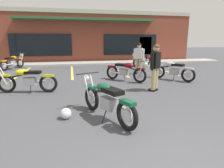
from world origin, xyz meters
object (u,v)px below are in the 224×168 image
object	(u,v)px
person_in_black_shirt	(139,57)
motorcycle_blue_standard	(142,60)
motorcycle_silver_naked	(13,62)
motorcycle_green_cafe_racer	(172,70)
person_in_shorts_foreground	(155,65)
motorcycle_foreground_classic	(106,100)
motorcycle_black_cruiser	(126,71)
motorcycle_red_sportbike	(27,80)
helmet_on_pavement	(66,113)

from	to	relation	value
person_in_black_shirt	motorcycle_blue_standard	bearing A→B (deg)	66.35
motorcycle_silver_naked	person_in_black_shirt	distance (m)	8.02
motorcycle_green_cafe_racer	person_in_shorts_foreground	xyz separation A→B (m)	(-1.65, -1.69, 0.49)
motorcycle_foreground_classic	motorcycle_silver_naked	distance (m)	10.07
motorcycle_black_cruiser	person_in_black_shirt	world-z (taller)	person_in_black_shirt
motorcycle_red_sportbike	person_in_black_shirt	bearing A→B (deg)	28.54
motorcycle_foreground_classic	helmet_on_pavement	xyz separation A→B (m)	(-0.94, 0.18, -0.33)
motorcycle_black_cruiser	motorcycle_blue_standard	distance (m)	5.45
motorcycle_green_cafe_racer	person_in_shorts_foreground	bearing A→B (deg)	-134.42
motorcycle_foreground_classic	person_in_shorts_foreground	distance (m)	3.06
helmet_on_pavement	motorcycle_red_sportbike	bearing A→B (deg)	117.42
motorcycle_red_sportbike	person_in_shorts_foreground	xyz separation A→B (m)	(4.48, -0.73, 0.49)
person_in_black_shirt	person_in_shorts_foreground	bearing A→B (deg)	-100.55
motorcycle_blue_standard	person_in_black_shirt	size ratio (longest dim) A/B	1.09
motorcycle_blue_standard	motorcycle_foreground_classic	bearing A→B (deg)	-115.53
motorcycle_red_sportbike	helmet_on_pavement	xyz separation A→B (m)	(1.38, -2.66, -0.33)
motorcycle_black_cruiser	person_in_shorts_foreground	size ratio (longest dim) A/B	1.00
motorcycle_red_sportbike	motorcycle_black_cruiser	distance (m)	4.10
person_in_shorts_foreground	helmet_on_pavement	world-z (taller)	person_in_shorts_foreground
motorcycle_red_sportbike	motorcycle_green_cafe_racer	xyz separation A→B (m)	(6.13, 0.96, 0.00)
motorcycle_foreground_classic	person_in_shorts_foreground	size ratio (longest dim) A/B	1.19
motorcycle_blue_standard	helmet_on_pavement	bearing A→B (deg)	-120.79
motorcycle_silver_naked	motorcycle_blue_standard	world-z (taller)	same
person_in_black_shirt	helmet_on_pavement	distance (m)	6.67
motorcycle_foreground_classic	helmet_on_pavement	world-z (taller)	motorcycle_foreground_classic
person_in_black_shirt	person_in_shorts_foreground	distance (m)	3.58
motorcycle_black_cruiser	motorcycle_green_cafe_racer	world-z (taller)	same
person_in_black_shirt	motorcycle_black_cruiser	bearing A→B (deg)	-126.25
person_in_shorts_foreground	helmet_on_pavement	distance (m)	3.74
motorcycle_foreground_classic	motorcycle_green_cafe_racer	xyz separation A→B (m)	(3.81, 3.80, 0.00)
motorcycle_silver_naked	helmet_on_pavement	bearing A→B (deg)	-68.54
motorcycle_green_cafe_racer	person_in_shorts_foreground	distance (m)	2.41
motorcycle_red_sportbike	person_in_shorts_foreground	world-z (taller)	person_in_shorts_foreground
motorcycle_silver_naked	motorcycle_green_cafe_racer	distance (m)	9.77
motorcycle_silver_naked	person_in_shorts_foreground	distance (m)	9.58
person_in_black_shirt	motorcycle_silver_naked	bearing A→B (deg)	154.71
motorcycle_foreground_classic	person_in_black_shirt	size ratio (longest dim) A/B	1.19
motorcycle_black_cruiser	motorcycle_silver_naked	xyz separation A→B (m)	(-6.04, 5.05, 0.00)
motorcycle_foreground_classic	person_in_shorts_foreground	world-z (taller)	person_in_shorts_foreground
motorcycle_black_cruiser	motorcycle_silver_naked	distance (m)	7.87
motorcycle_silver_naked	helmet_on_pavement	xyz separation A→B (m)	(3.49, -8.87, -0.33)
motorcycle_red_sportbike	motorcycle_silver_naked	bearing A→B (deg)	108.74
motorcycle_silver_naked	motorcycle_foreground_classic	bearing A→B (deg)	-63.95
motorcycle_blue_standard	person_in_shorts_foreground	bearing A→B (deg)	-106.99
motorcycle_black_cruiser	motorcycle_green_cafe_racer	distance (m)	2.20
motorcycle_foreground_classic	person_in_black_shirt	bearing A→B (deg)	63.44
motorcycle_silver_naked	motorcycle_blue_standard	xyz separation A→B (m)	(8.63, -0.25, 0.00)
motorcycle_green_cafe_racer	person_in_shorts_foreground	size ratio (longest dim) A/B	1.09
person_in_shorts_foreground	motorcycle_blue_standard	bearing A→B (deg)	73.01
motorcycle_blue_standard	motorcycle_green_cafe_racer	distance (m)	5.02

